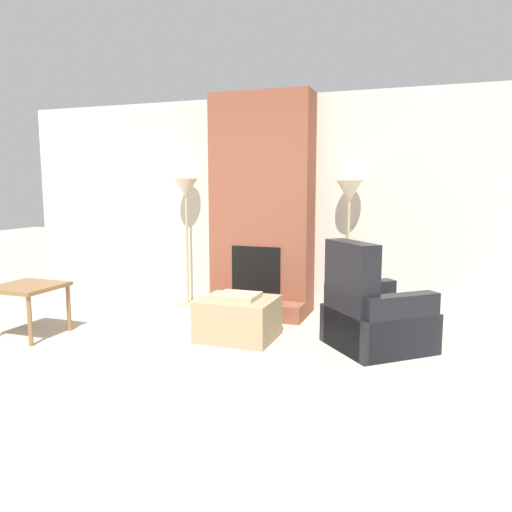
% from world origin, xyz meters
% --- Properties ---
extents(ground_plane, '(24.00, 24.00, 0.00)m').
position_xyz_m(ground_plane, '(0.00, 0.00, 0.00)').
color(ground_plane, '#B2A893').
extents(wall_back, '(6.96, 0.06, 2.60)m').
position_xyz_m(wall_back, '(0.00, 3.21, 1.30)').
color(wall_back, beige).
rests_on(wall_back, ground_plane).
extents(fireplace, '(1.21, 0.71, 2.60)m').
position_xyz_m(fireplace, '(0.00, 2.94, 1.24)').
color(fireplace, brown).
rests_on(fireplace, ground_plane).
extents(ottoman, '(0.74, 0.64, 0.46)m').
position_xyz_m(ottoman, '(0.14, 1.80, 0.21)').
color(ottoman, '#998460').
rests_on(ottoman, ground_plane).
extents(armchair, '(1.15, 1.14, 1.03)m').
position_xyz_m(armchair, '(1.44, 1.94, 0.30)').
color(armchair, black).
rests_on(armchair, ground_plane).
extents(side_table, '(0.62, 0.62, 0.53)m').
position_xyz_m(side_table, '(-1.92, 1.19, 0.46)').
color(side_table, brown).
rests_on(side_table, ground_plane).
extents(floor_lamp_left, '(0.30, 0.30, 1.62)m').
position_xyz_m(floor_lamp_left, '(-1.02, 2.97, 1.37)').
color(floor_lamp_left, tan).
rests_on(floor_lamp_left, ground_plane).
extents(floor_lamp_right, '(0.30, 0.30, 1.59)m').
position_xyz_m(floor_lamp_right, '(1.04, 2.97, 1.34)').
color(floor_lamp_right, tan).
rests_on(floor_lamp_right, ground_plane).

